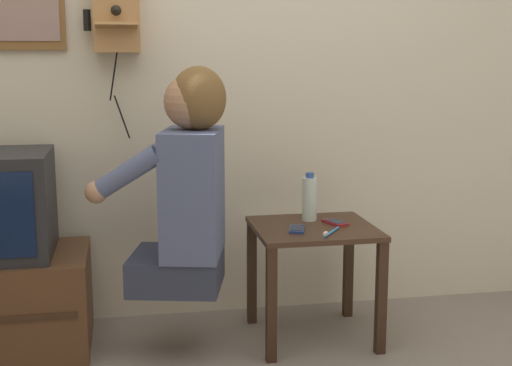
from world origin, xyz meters
The scene contains 9 objects.
wall_back centered at (0.00, 1.04, 1.27)m, with size 6.80×0.05×2.55m.
side_table centered at (0.46, 0.62, 0.40)m, with size 0.51×0.48×0.50m.
person centered at (-0.08, 0.55, 0.72)m, with size 0.58×0.48×0.89m.
tv_stand centered at (-0.85, 0.72, 0.21)m, with size 0.71×0.51×0.41m.
wall_phone_antique centered at (-0.34, 0.96, 1.39)m, with size 0.24×0.19×0.72m.
cell_phone_held centered at (0.37, 0.56, 0.51)m, with size 0.09×0.14×0.01m.
cell_phone_spare centered at (0.57, 0.64, 0.51)m, with size 0.10×0.14×0.01m.
water_bottle centered at (0.47, 0.73, 0.60)m, with size 0.07×0.07×0.21m.
toothbrush centered at (0.49, 0.47, 0.51)m, with size 0.11×0.14×0.02m.
Camera 1 is at (-0.33, -2.25, 1.23)m, focal length 50.00 mm.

